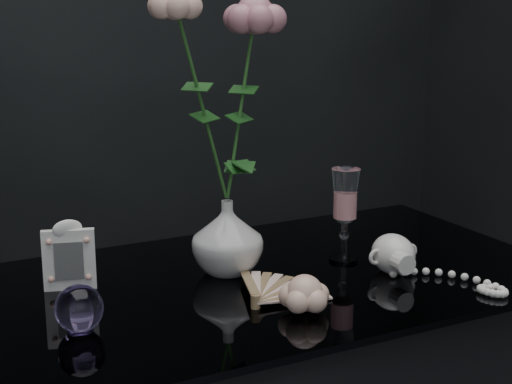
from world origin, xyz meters
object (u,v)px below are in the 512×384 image
loose_rose (305,294)px  pearl_jar (393,252)px  picture_frame (69,255)px  vase (227,237)px  paperweight (79,308)px  wine_glass (345,215)px

loose_rose → pearl_jar: pearl_jar is taller
picture_frame → vase: bearing=6.5°
paperweight → loose_rose: size_ratio=0.40×
loose_rose → picture_frame: bearing=141.4°
wine_glass → picture_frame: 0.49m
paperweight → loose_rose: paperweight is taller
wine_glass → loose_rose: size_ratio=0.99×
loose_rose → pearl_jar: bearing=23.1°
vase → loose_rose: (0.03, -0.22, -0.04)m
picture_frame → paperweight: size_ratio=1.70×
wine_glass → vase: bearing=170.0°
picture_frame → wine_glass: bearing=6.6°
wine_glass → paperweight: 0.53m
picture_frame → pearl_jar: (0.53, -0.18, -0.02)m
loose_rose → pearl_jar: size_ratio=0.68×
vase → pearl_jar: size_ratio=0.51×
paperweight → picture_frame: bearing=79.9°
vase → loose_rose: size_ratio=0.75×
vase → picture_frame: (-0.27, 0.05, -0.01)m
pearl_jar → loose_rose: bearing=-157.6°
vase → paperweight: size_ratio=1.85×
paperweight → loose_rose: (0.33, -0.09, -0.01)m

